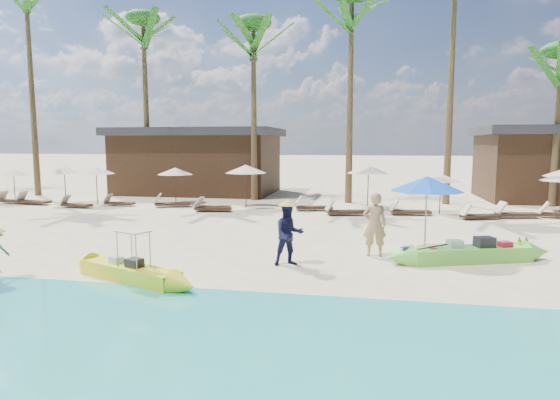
% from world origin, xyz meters
% --- Properties ---
extents(ground, '(240.00, 240.00, 0.00)m').
position_xyz_m(ground, '(0.00, 0.00, 0.00)').
color(ground, beige).
rests_on(ground, ground).
extents(wet_sand_strip, '(240.00, 4.50, 0.01)m').
position_xyz_m(wet_sand_strip, '(0.00, -5.00, 0.00)').
color(wet_sand_strip, tan).
rests_on(wet_sand_strip, ground).
extents(green_canoe, '(5.31, 2.19, 0.70)m').
position_xyz_m(green_canoe, '(6.07, 1.25, 0.24)').
color(green_canoe, '#72E345').
rests_on(green_canoe, ground).
extents(yellow_canoe, '(4.56, 2.10, 1.25)m').
position_xyz_m(yellow_canoe, '(-2.45, -2.16, 0.20)').
color(yellow_canoe, '#FFF520').
rests_on(yellow_canoe, ground).
extents(tourist, '(0.72, 0.50, 1.90)m').
position_xyz_m(tourist, '(3.43, 1.44, 0.95)').
color(tourist, tan).
rests_on(tourist, ground).
extents(vendor_green, '(1.02, 0.93, 1.71)m').
position_xyz_m(vendor_green, '(1.13, -0.03, 0.86)').
color(vendor_green, '#15173C').
rests_on(vendor_green, ground).
extents(blue_umbrella, '(2.18, 2.18, 2.35)m').
position_xyz_m(blue_umbrella, '(4.94, 2.05, 2.12)').
color(blue_umbrella, '#99999E').
rests_on(blue_umbrella, ground).
extents(resort_parasol_1, '(1.84, 1.84, 1.90)m').
position_xyz_m(resort_parasol_1, '(-16.34, 10.58, 1.71)').
color(resort_parasol_1, '#3B2318').
rests_on(resort_parasol_1, ground).
extents(lounger_1_right, '(1.83, 0.61, 0.62)m').
position_xyz_m(lounger_1_right, '(-16.13, 10.11, 0.21)').
color(lounger_1_right, '#3B2318').
rests_on(lounger_1_right, ground).
extents(resort_parasol_2, '(2.02, 2.02, 2.08)m').
position_xyz_m(resort_parasol_2, '(-13.11, 10.53, 1.87)').
color(resort_parasol_2, '#3B2318').
rests_on(resort_parasol_2, ground).
extents(lounger_2_left, '(1.93, 0.71, 0.64)m').
position_xyz_m(lounger_2_left, '(-14.76, 9.97, 0.21)').
color(lounger_2_left, '#3B2318').
rests_on(lounger_2_left, ground).
extents(resort_parasol_3, '(2.01, 2.01, 2.08)m').
position_xyz_m(resort_parasol_3, '(-11.28, 10.65, 1.87)').
color(resort_parasol_3, '#3B2318').
rests_on(resort_parasol_3, ground).
extents(lounger_3_left, '(1.71, 0.65, 0.57)m').
position_xyz_m(lounger_3_left, '(-11.70, 9.26, 0.19)').
color(lounger_3_left, '#3B2318').
rests_on(lounger_3_left, ground).
extents(lounger_3_right, '(1.65, 0.52, 0.56)m').
position_xyz_m(lounger_3_right, '(-9.90, 10.36, 0.19)').
color(lounger_3_right, '#3B2318').
rests_on(lounger_3_right, ground).
extents(resort_parasol_4, '(1.94, 1.94, 2.00)m').
position_xyz_m(resort_parasol_4, '(-7.22, 11.79, 1.80)').
color(resort_parasol_4, '#3B2318').
rests_on(resort_parasol_4, ground).
extents(lounger_4_left, '(1.95, 1.08, 0.63)m').
position_xyz_m(lounger_4_left, '(-6.96, 10.42, 0.21)').
color(lounger_4_left, '#3B2318').
rests_on(lounger_4_left, ground).
extents(lounger_4_right, '(1.90, 0.82, 0.63)m').
position_xyz_m(lounger_4_right, '(-4.34, 9.23, 0.21)').
color(lounger_4_right, '#3B2318').
rests_on(lounger_4_right, ground).
extents(resort_parasol_5, '(2.15, 2.15, 2.21)m').
position_xyz_m(resort_parasol_5, '(-3.02, 11.08, 2.00)').
color(resort_parasol_5, '#3B2318').
rests_on(resort_parasol_5, ground).
extents(lounger_5_left, '(1.72, 0.72, 0.57)m').
position_xyz_m(lounger_5_left, '(-4.47, 9.84, 0.19)').
color(lounger_5_left, '#3B2318').
rests_on(lounger_5_left, ground).
extents(resort_parasol_6, '(2.19, 2.19, 2.25)m').
position_xyz_m(resort_parasol_6, '(3.22, 11.65, 2.03)').
color(resort_parasol_6, '#3B2318').
rests_on(resort_parasol_6, ground).
extents(lounger_6_left, '(1.98, 0.94, 0.65)m').
position_xyz_m(lounger_6_left, '(0.49, 10.45, 0.22)').
color(lounger_6_left, '#3B2318').
rests_on(lounger_6_left, ground).
extents(lounger_6_right, '(2.05, 1.07, 0.67)m').
position_xyz_m(lounger_6_right, '(2.17, 9.22, 0.22)').
color(lounger_6_right, '#3B2318').
rests_on(lounger_6_right, ground).
extents(resort_parasol_7, '(1.84, 1.84, 1.90)m').
position_xyz_m(resort_parasol_7, '(6.59, 10.61, 1.71)').
color(resort_parasol_7, '#3B2318').
rests_on(resort_parasol_7, ground).
extents(lounger_7_left, '(1.96, 0.84, 0.64)m').
position_xyz_m(lounger_7_left, '(5.08, 9.86, 0.22)').
color(lounger_7_left, '#3B2318').
rests_on(lounger_7_left, ground).
extents(lounger_7_right, '(1.85, 1.10, 0.60)m').
position_xyz_m(lounger_7_right, '(7.97, 9.14, 0.20)').
color(lounger_7_right, '#3B2318').
rests_on(lounger_7_right, ground).
extents(lounger_8_left, '(2.00, 0.95, 0.65)m').
position_xyz_m(lounger_8_left, '(9.68, 9.85, 0.22)').
color(lounger_8_left, '#3B2318').
rests_on(lounger_8_left, ground).
extents(lounger_9_left, '(1.92, 0.96, 0.63)m').
position_xyz_m(lounger_9_left, '(11.65, 10.17, 0.21)').
color(lounger_9_left, '#3B2318').
rests_on(lounger_9_left, ground).
extents(palm_1, '(2.08, 2.08, 13.60)m').
position_xyz_m(palm_1, '(-17.59, 14.06, 10.82)').
color(palm_1, brown).
rests_on(palm_1, ground).
extents(palm_2, '(2.08, 2.08, 11.33)m').
position_xyz_m(palm_2, '(-10.45, 15.08, 9.18)').
color(palm_2, brown).
rests_on(palm_2, ground).
extents(palm_3, '(2.08, 2.08, 10.52)m').
position_xyz_m(palm_3, '(-3.36, 14.27, 8.58)').
color(palm_3, brown).
rests_on(palm_3, ground).
extents(palm_4, '(2.08, 2.08, 11.70)m').
position_xyz_m(palm_4, '(2.15, 14.01, 9.45)').
color(palm_4, brown).
rests_on(palm_4, ground).
extents(pavilion_west, '(10.80, 6.60, 4.30)m').
position_xyz_m(pavilion_west, '(-8.00, 17.50, 2.19)').
color(pavilion_west, '#3B2318').
rests_on(pavilion_west, ground).
extents(pavilion_east, '(8.80, 6.60, 4.30)m').
position_xyz_m(pavilion_east, '(14.00, 17.50, 2.20)').
color(pavilion_east, '#3B2318').
rests_on(pavilion_east, ground).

